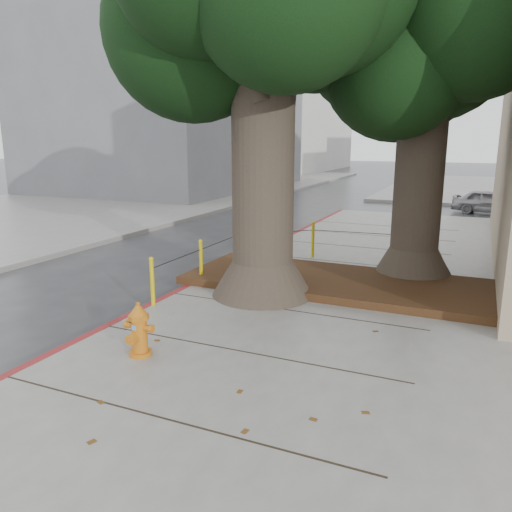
{
  "coord_description": "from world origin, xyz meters",
  "views": [
    {
      "loc": [
        3.53,
        -6.17,
        3.21
      ],
      "look_at": [
        -0.15,
        2.03,
        1.1
      ],
      "focal_mm": 35.0,
      "sensor_mm": 36.0,
      "label": 1
    }
  ],
  "objects": [
    {
      "name": "ground",
      "position": [
        0.0,
        0.0,
        0.0
      ],
      "size": [
        140.0,
        140.0,
        0.0
      ],
      "primitive_type": "plane",
      "color": "#28282B",
      "rests_on": "ground"
    },
    {
      "name": "bollard_ring",
      "position": [
        -0.87,
        4.38,
        0.66
      ],
      "size": [
        3.79,
        5.39,
        0.95
      ],
      "color": "#D3B80B",
      "rests_on": "sidewalk_main"
    },
    {
      "name": "tree_near",
      "position": [
        0.03,
        2.82,
        5.39
      ],
      "size": [
        4.5,
        3.8,
        7.68
      ],
      "color": "#4C3F33",
      "rests_on": "sidewalk_main"
    },
    {
      "name": "building_far_white",
      "position": [
        -17.0,
        45.0,
        7.5
      ],
      "size": [
        12.0,
        18.0,
        15.0
      ],
      "primitive_type": "cube",
      "color": "silver",
      "rests_on": "ground"
    },
    {
      "name": "tree_far",
      "position": [
        2.64,
        5.32,
        5.02
      ],
      "size": [
        4.5,
        3.8,
        7.17
      ],
      "color": "#4C3F33",
      "rests_on": "sidewalk_main"
    },
    {
      "name": "car_silver",
      "position": [
        3.98,
        17.9,
        0.53
      ],
      "size": [
        3.24,
        1.64,
        1.06
      ],
      "primitive_type": "imported",
      "rotation": [
        0.0,
        0.0,
        1.44
      ],
      "color": "#98989C",
      "rests_on": "ground"
    },
    {
      "name": "car_dark",
      "position": [
        -10.72,
        19.38,
        0.64
      ],
      "size": [
        1.81,
        4.42,
        1.28
      ],
      "primitive_type": "imported",
      "rotation": [
        0.0,
        0.0,
        -0.0
      ],
      "color": "black",
      "rests_on": "ground"
    },
    {
      "name": "curb_red",
      "position": [
        -2.0,
        2.5,
        0.07
      ],
      "size": [
        0.14,
        26.0,
        0.16
      ],
      "primitive_type": "cube",
      "color": "maroon",
      "rests_on": "ground"
    },
    {
      "name": "building_far_grey",
      "position": [
        -15.0,
        22.0,
        6.0
      ],
      "size": [
        12.0,
        16.0,
        12.0
      ],
      "primitive_type": "cube",
      "color": "slate",
      "rests_on": "ground"
    },
    {
      "name": "sidewalk_opposite",
      "position": [
        -14.0,
        10.0,
        0.07
      ],
      "size": [
        14.0,
        60.0,
        0.15
      ],
      "primitive_type": "cube",
      "color": "slate",
      "rests_on": "ground"
    },
    {
      "name": "fire_hydrant",
      "position": [
        -0.76,
        -0.72,
        0.54
      ],
      "size": [
        0.42,
        0.37,
        0.8
      ],
      "rotation": [
        0.0,
        0.0,
        -0.01
      ],
      "color": "orange",
      "rests_on": "sidewalk_main"
    },
    {
      "name": "planter_bed",
      "position": [
        0.9,
        3.9,
        0.23
      ],
      "size": [
        6.4,
        2.6,
        0.16
      ],
      "primitive_type": "cube",
      "color": "black",
      "rests_on": "sidewalk_main"
    }
  ]
}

